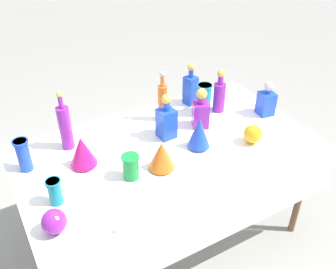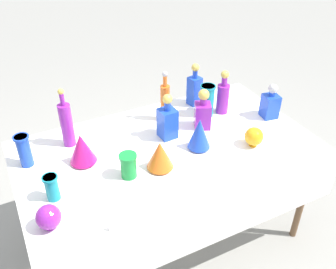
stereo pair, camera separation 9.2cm
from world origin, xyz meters
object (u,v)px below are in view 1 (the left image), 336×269
slender_vase_2 (204,99)px  fluted_vase_2 (199,133)px  tall_bottle_2 (163,101)px  round_bowl_0 (253,134)px  square_decanter_2 (166,121)px  slender_vase_3 (23,154)px  square_decanter_0 (191,87)px  fluted_vase_1 (82,151)px  tall_bottle_1 (65,126)px  slender_vase_0 (55,191)px  slender_vase_1 (131,166)px  fluted_vase_0 (162,155)px  round_bowl_1 (54,222)px  square_decanter_1 (266,101)px  square_decanter_3 (201,111)px  tall_bottle_0 (219,94)px

slender_vase_2 → fluted_vase_2: slender_vase_2 is taller
tall_bottle_2 → round_bowl_0: (0.34, -0.50, -0.08)m
tall_bottle_2 → square_decanter_2: tall_bottle_2 is taller
square_decanter_2 → slender_vase_3: size_ratio=1.54×
square_decanter_0 → fluted_vase_1: (-0.90, -0.29, -0.03)m
tall_bottle_1 → slender_vase_0: size_ratio=2.66×
round_bowl_0 → square_decanter_2: bearing=143.0°
slender_vase_0 → round_bowl_0: size_ratio=1.18×
slender_vase_1 → slender_vase_3: size_ratio=0.73×
tall_bottle_2 → slender_vase_2: size_ratio=1.57×
fluted_vase_1 → round_bowl_0: fluted_vase_1 is taller
slender_vase_1 → fluted_vase_0: 0.18m
square_decanter_0 → fluted_vase_2: 0.53m
fluted_vase_0 → fluted_vase_2: size_ratio=0.87×
square_decanter_0 → square_decanter_2: (-0.35, -0.28, -0.01)m
fluted_vase_0 → round_bowl_1: fluted_vase_0 is taller
tall_bottle_2 → square_decanter_2: size_ratio=1.18×
tall_bottle_2 → fluted_vase_2: (0.04, -0.38, -0.04)m
tall_bottle_2 → slender_vase_1: bearing=-135.4°
tall_bottle_1 → fluted_vase_1: bearing=-83.5°
round_bowl_0 → round_bowl_1: (-1.24, -0.10, 0.00)m
fluted_vase_0 → square_decanter_0: bearing=45.4°
tall_bottle_1 → square_decanter_1: (1.29, -0.29, -0.05)m
square_decanter_0 → fluted_vase_2: square_decanter_0 is taller
square_decanter_2 → slender_vase_3: (-0.83, 0.11, -0.01)m
square_decanter_3 → round_bowl_1: bearing=-158.9°
square_decanter_3 → round_bowl_0: size_ratio=2.24×
tall_bottle_2 → fluted_vase_1: size_ratio=1.87×
slender_vase_0 → slender_vase_3: (-0.07, 0.34, 0.03)m
square_decanter_0 → round_bowl_0: square_decanter_0 is taller
slender_vase_0 → square_decanter_3: bearing=12.7°
square_decanter_3 → slender_vase_3: bearing=174.1°
square_decanter_1 → fluted_vase_2: 0.61m
slender_vase_2 → slender_vase_3: slender_vase_2 is taller
tall_bottle_2 → square_decanter_1: size_ratio=1.44×
tall_bottle_0 → fluted_vase_0: bearing=-151.3°
fluted_vase_0 → fluted_vase_1: (-0.37, 0.24, 0.01)m
tall_bottle_0 → square_decanter_0: size_ratio=1.00×
tall_bottle_2 → square_decanter_1: (0.64, -0.28, -0.04)m
tall_bottle_0 → square_decanter_1: size_ratio=1.27×
slender_vase_3 → slender_vase_1: bearing=-36.3°
square_decanter_3 → fluted_vase_1: size_ratio=1.45×
square_decanter_2 → fluted_vase_2: square_decanter_2 is taller
slender_vase_2 → fluted_vase_1: size_ratio=1.19×
square_decanter_1 → slender_vase_1: bearing=-172.4°
slender_vase_3 → slender_vase_0: bearing=-78.0°
slender_vase_3 → fluted_vase_1: 0.32m
square_decanter_1 → tall_bottle_1: bearing=167.1°
slender_vase_2 → round_bowl_1: 1.28m
fluted_vase_1 → fluted_vase_2: fluted_vase_2 is taller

